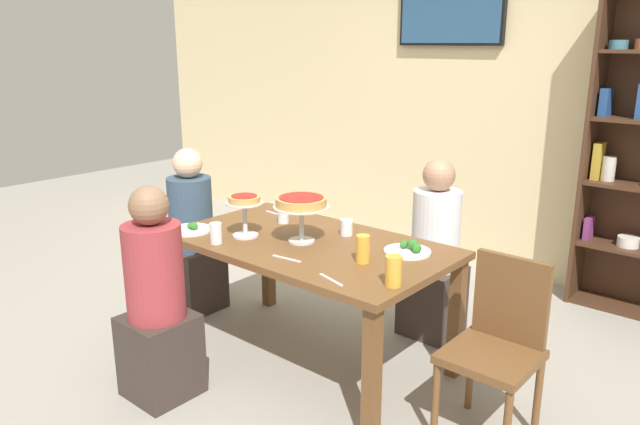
{
  "coord_description": "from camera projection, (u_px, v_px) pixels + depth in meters",
  "views": [
    {
      "loc": [
        2.17,
        -2.43,
        1.83
      ],
      "look_at": [
        0.0,
        0.1,
        0.89
      ],
      "focal_mm": 34.01,
      "sensor_mm": 36.0,
      "label": 1
    }
  ],
  "objects": [
    {
      "name": "personal_pizza_stand",
      "position": [
        245.0,
        206.0,
        3.47
      ],
      "size": [
        0.21,
        0.21,
        0.25
      ],
      "color": "silver",
      "rests_on": "dining_table"
    },
    {
      "name": "diner_head_west",
      "position": [
        192.0,
        242.0,
        4.2
      ],
      "size": [
        0.34,
        0.34,
        1.15
      ],
      "color": "#382D28",
      "rests_on": "ground_plane"
    },
    {
      "name": "water_glass_clear_near",
      "position": [
        346.0,
        227.0,
        3.53
      ],
      "size": [
        0.07,
        0.07,
        0.09
      ],
      "primitive_type": "cylinder",
      "color": "white",
      "rests_on": "dining_table"
    },
    {
      "name": "water_glass_clear_spare",
      "position": [
        283.0,
        213.0,
        3.78
      ],
      "size": [
        0.07,
        0.07,
        0.12
      ],
      "primitive_type": "cylinder",
      "color": "white",
      "rests_on": "dining_table"
    },
    {
      "name": "beer_glass_amber_tall",
      "position": [
        363.0,
        249.0,
        3.09
      ],
      "size": [
        0.07,
        0.07,
        0.15
      ],
      "primitive_type": "cylinder",
      "color": "gold",
      "rests_on": "dining_table"
    },
    {
      "name": "cutlery_fork_far",
      "position": [
        287.0,
        259.0,
        3.15
      ],
      "size": [
        0.18,
        0.04,
        0.0
      ],
      "primitive_type": "cube",
      "rotation": [
        0.0,
        0.0,
        0.11
      ],
      "color": "silver",
      "rests_on": "dining_table"
    },
    {
      "name": "chair_head_east",
      "position": [
        498.0,
        340.0,
        2.83
      ],
      "size": [
        0.4,
        0.4,
        0.87
      ],
      "rotation": [
        0.0,
        0.0,
        3.14
      ],
      "color": "brown",
      "rests_on": "ground_plane"
    },
    {
      "name": "diner_far_right",
      "position": [
        434.0,
        261.0,
        3.84
      ],
      "size": [
        0.34,
        0.34,
        1.15
      ],
      "rotation": [
        0.0,
        0.0,
        -1.57
      ],
      "color": "#382D28",
      "rests_on": "ground_plane"
    },
    {
      "name": "water_glass_clear_far",
      "position": [
        216.0,
        233.0,
        3.38
      ],
      "size": [
        0.07,
        0.07,
        0.12
      ],
      "primitive_type": "cylinder",
      "color": "white",
      "rests_on": "dining_table"
    },
    {
      "name": "salad_plate_far_diner",
      "position": [
        409.0,
        249.0,
        3.24
      ],
      "size": [
        0.25,
        0.25,
        0.07
      ],
      "color": "white",
      "rests_on": "dining_table"
    },
    {
      "name": "cutlery_fork_near",
      "position": [
        275.0,
        214.0,
        3.98
      ],
      "size": [
        0.18,
        0.03,
        0.0
      ],
      "primitive_type": "cube",
      "rotation": [
        0.0,
        0.0,
        3.04
      ],
      "color": "silver",
      "rests_on": "dining_table"
    },
    {
      "name": "ground_plane",
      "position": [
        309.0,
        359.0,
        3.63
      ],
      "size": [
        12.0,
        12.0,
        0.0
      ],
      "primitive_type": "plane",
      "color": "gray"
    },
    {
      "name": "diner_near_left",
      "position": [
        157.0,
        309.0,
        3.15
      ],
      "size": [
        0.34,
        0.34,
        1.15
      ],
      "rotation": [
        0.0,
        0.0,
        1.57
      ],
      "color": "#382D28",
      "rests_on": "ground_plane"
    },
    {
      "name": "salad_plate_near_diner",
      "position": [
        191.0,
        229.0,
        3.62
      ],
      "size": [
        0.25,
        0.25,
        0.06
      ],
      "color": "white",
      "rests_on": "dining_table"
    },
    {
      "name": "deep_dish_pizza_stand",
      "position": [
        301.0,
        205.0,
        3.37
      ],
      "size": [
        0.32,
        0.32,
        0.26
      ],
      "color": "silver",
      "rests_on": "dining_table"
    },
    {
      "name": "dining_table",
      "position": [
        309.0,
        257.0,
        3.45
      ],
      "size": [
        1.6,
        0.92,
        0.74
      ],
      "color": "brown",
      "rests_on": "ground_plane"
    },
    {
      "name": "cutlery_knife_near",
      "position": [
        331.0,
        280.0,
        2.87
      ],
      "size": [
        0.18,
        0.06,
        0.0
      ],
      "primitive_type": "cube",
      "rotation": [
        0.0,
        0.0,
        -0.28
      ],
      "color": "silver",
      "rests_on": "dining_table"
    },
    {
      "name": "beer_glass_amber_short",
      "position": [
        393.0,
        271.0,
        2.79
      ],
      "size": [
        0.08,
        0.08,
        0.14
      ],
      "primitive_type": "cylinder",
      "color": "gold",
      "rests_on": "dining_table"
    },
    {
      "name": "rear_partition",
      "position": [
        490.0,
        98.0,
        4.86
      ],
      "size": [
        8.0,
        0.12,
        2.8
      ],
      "primitive_type": "cube",
      "color": "beige",
      "rests_on": "ground_plane"
    },
    {
      "name": "television",
      "position": [
        451.0,
        9.0,
        4.82
      ],
      "size": [
        0.92,
        0.05,
        0.56
      ],
      "color": "black"
    }
  ]
}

